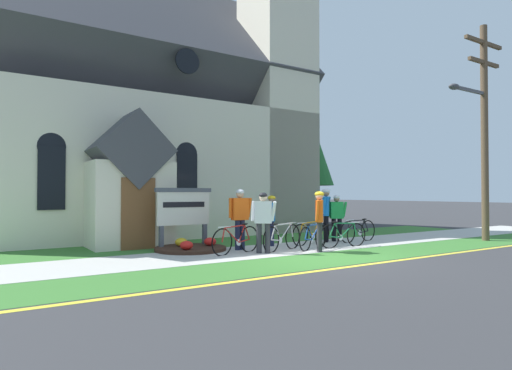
{
  "coord_description": "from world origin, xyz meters",
  "views": [
    {
      "loc": [
        -7.44,
        -8.26,
        1.65
      ],
      "look_at": [
        0.36,
        3.75,
        1.92
      ],
      "focal_mm": 29.98,
      "sensor_mm": 36.0,
      "label": 1
    }
  ],
  "objects_px": {
    "cyclist_in_green_jersey": "(326,210)",
    "cyclist_in_red_jersey": "(272,217)",
    "bicycle_blue": "(312,233)",
    "bicycle_yellow": "(313,237)",
    "cyclist_in_orange_jersey": "(240,214)",
    "cyclist_in_white_jersey": "(319,216)",
    "bicycle_green": "(282,237)",
    "utility_pole": "(483,120)",
    "cyclist_in_blue_jersey": "(263,218)",
    "bicycle_red": "(343,235)",
    "roadside_conifer": "(299,133)",
    "cyclist_in_yellow_jersey": "(337,215)",
    "bicycle_black": "(236,240)",
    "bicycle_silver": "(358,231)",
    "church_sign": "(184,209)"
  },
  "relations": [
    {
      "from": "cyclist_in_green_jersey",
      "to": "cyclist_in_red_jersey",
      "type": "xyz_separation_m",
      "value": [
        -2.2,
        0.07,
        -0.16
      ]
    },
    {
      "from": "bicycle_blue",
      "to": "cyclist_in_green_jersey",
      "type": "relative_size",
      "value": 0.96
    },
    {
      "from": "bicycle_blue",
      "to": "bicycle_yellow",
      "type": "distance_m",
      "value": 1.11
    },
    {
      "from": "cyclist_in_orange_jersey",
      "to": "cyclist_in_red_jersey",
      "type": "xyz_separation_m",
      "value": [
        1.29,
        0.24,
        -0.14
      ]
    },
    {
      "from": "cyclist_in_green_jersey",
      "to": "cyclist_in_white_jersey",
      "type": "distance_m",
      "value": 2.49
    },
    {
      "from": "bicycle_green",
      "to": "bicycle_blue",
      "type": "xyz_separation_m",
      "value": [
        1.63,
        0.62,
        -0.02
      ]
    },
    {
      "from": "cyclist_in_orange_jersey",
      "to": "utility_pole",
      "type": "relative_size",
      "value": 0.23
    },
    {
      "from": "cyclist_in_blue_jersey",
      "to": "cyclist_in_green_jersey",
      "type": "bearing_deg",
      "value": 18.61
    },
    {
      "from": "bicycle_green",
      "to": "cyclist_in_orange_jersey",
      "type": "relative_size",
      "value": 0.98
    },
    {
      "from": "bicycle_red",
      "to": "cyclist_in_orange_jersey",
      "type": "bearing_deg",
      "value": 158.65
    },
    {
      "from": "cyclist_in_white_jersey",
      "to": "roadside_conifer",
      "type": "bearing_deg",
      "value": 54.58
    },
    {
      "from": "cyclist_in_white_jersey",
      "to": "cyclist_in_green_jersey",
      "type": "bearing_deg",
      "value": 43.4
    },
    {
      "from": "cyclist_in_blue_jersey",
      "to": "cyclist_in_yellow_jersey",
      "type": "relative_size",
      "value": 1.05
    },
    {
      "from": "bicycle_yellow",
      "to": "cyclist_in_red_jersey",
      "type": "bearing_deg",
      "value": 115.59
    },
    {
      "from": "bicycle_green",
      "to": "cyclist_in_yellow_jersey",
      "type": "distance_m",
      "value": 3.14
    },
    {
      "from": "cyclist_in_yellow_jersey",
      "to": "cyclist_in_red_jersey",
      "type": "bearing_deg",
      "value": 177.09
    },
    {
      "from": "roadside_conifer",
      "to": "cyclist_in_orange_jersey",
      "type": "bearing_deg",
      "value": -138.43
    },
    {
      "from": "bicycle_black",
      "to": "cyclist_in_blue_jersey",
      "type": "relative_size",
      "value": 1.04
    },
    {
      "from": "bicycle_silver",
      "to": "cyclist_in_orange_jersey",
      "type": "bearing_deg",
      "value": 175.03
    },
    {
      "from": "bicycle_blue",
      "to": "cyclist_in_red_jersey",
      "type": "distance_m",
      "value": 1.45
    },
    {
      "from": "bicycle_yellow",
      "to": "church_sign",
      "type": "bearing_deg",
      "value": 144.8
    },
    {
      "from": "cyclist_in_yellow_jersey",
      "to": "cyclist_in_red_jersey",
      "type": "distance_m",
      "value": 2.62
    },
    {
      "from": "cyclist_in_green_jersey",
      "to": "cyclist_in_red_jersey",
      "type": "bearing_deg",
      "value": 178.24
    },
    {
      "from": "cyclist_in_white_jersey",
      "to": "roadside_conifer",
      "type": "distance_m",
      "value": 10.74
    },
    {
      "from": "bicycle_green",
      "to": "bicycle_black",
      "type": "xyz_separation_m",
      "value": [
        -1.41,
        0.19,
        -0.0
      ]
    },
    {
      "from": "church_sign",
      "to": "cyclist_in_orange_jersey",
      "type": "distance_m",
      "value": 1.72
    },
    {
      "from": "bicycle_green",
      "to": "cyclist_in_blue_jersey",
      "type": "xyz_separation_m",
      "value": [
        -0.77,
        -0.17,
        0.59
      ]
    },
    {
      "from": "roadside_conifer",
      "to": "cyclist_in_yellow_jersey",
      "type": "bearing_deg",
      "value": -118.77
    },
    {
      "from": "bicycle_green",
      "to": "bicycle_red",
      "type": "bearing_deg",
      "value": -10.92
    },
    {
      "from": "bicycle_silver",
      "to": "bicycle_red",
      "type": "height_order",
      "value": "bicycle_red"
    },
    {
      "from": "cyclist_in_yellow_jersey",
      "to": "cyclist_in_red_jersey",
      "type": "height_order",
      "value": "cyclist_in_yellow_jersey"
    },
    {
      "from": "bicycle_yellow",
      "to": "cyclist_in_yellow_jersey",
      "type": "xyz_separation_m",
      "value": [
        2.02,
        1.13,
        0.54
      ]
    },
    {
      "from": "bicycle_silver",
      "to": "cyclist_in_orange_jersey",
      "type": "xyz_separation_m",
      "value": [
        -4.43,
        0.39,
        0.67
      ]
    },
    {
      "from": "bicycle_silver",
      "to": "church_sign",
      "type": "bearing_deg",
      "value": 164.44
    },
    {
      "from": "cyclist_in_blue_jersey",
      "to": "utility_pole",
      "type": "relative_size",
      "value": 0.22
    },
    {
      "from": "church_sign",
      "to": "cyclist_in_yellow_jersey",
      "type": "relative_size",
      "value": 1.14
    },
    {
      "from": "cyclist_in_yellow_jersey",
      "to": "roadside_conifer",
      "type": "relative_size",
      "value": 0.21
    },
    {
      "from": "church_sign",
      "to": "bicycle_green",
      "type": "bearing_deg",
      "value": -41.91
    },
    {
      "from": "church_sign",
      "to": "bicycle_red",
      "type": "relative_size",
      "value": 1.02
    },
    {
      "from": "cyclist_in_green_jersey",
      "to": "church_sign",
      "type": "bearing_deg",
      "value": 167.85
    },
    {
      "from": "bicycle_yellow",
      "to": "cyclist_in_orange_jersey",
      "type": "relative_size",
      "value": 0.9
    },
    {
      "from": "bicycle_green",
      "to": "cyclist_in_orange_jersey",
      "type": "bearing_deg",
      "value": 140.98
    },
    {
      "from": "utility_pole",
      "to": "bicycle_green",
      "type": "bearing_deg",
      "value": 166.71
    },
    {
      "from": "cyclist_in_green_jersey",
      "to": "utility_pole",
      "type": "xyz_separation_m",
      "value": [
        4.84,
        -2.69,
        3.11
      ]
    },
    {
      "from": "bicycle_silver",
      "to": "cyclist_in_white_jersey",
      "type": "distance_m",
      "value": 3.04
    },
    {
      "from": "church_sign",
      "to": "cyclist_in_red_jersey",
      "type": "bearing_deg",
      "value": -20.58
    },
    {
      "from": "bicycle_silver",
      "to": "cyclist_in_blue_jersey",
      "type": "height_order",
      "value": "cyclist_in_blue_jersey"
    },
    {
      "from": "cyclist_in_blue_jersey",
      "to": "roadside_conifer",
      "type": "bearing_deg",
      "value": 46.04
    },
    {
      "from": "cyclist_in_blue_jersey",
      "to": "cyclist_in_white_jersey",
      "type": "bearing_deg",
      "value": -21.65
    },
    {
      "from": "cyclist_in_blue_jersey",
      "to": "cyclist_in_green_jersey",
      "type": "height_order",
      "value": "cyclist_in_green_jersey"
    }
  ]
}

